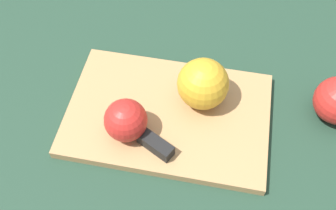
# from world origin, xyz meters

# --- Properties ---
(ground_plane) EXTENTS (4.00, 4.00, 0.00)m
(ground_plane) POSITION_xyz_m (0.00, 0.00, 0.00)
(ground_plane) COLOR #1E3828
(cutting_board) EXTENTS (0.36, 0.26, 0.02)m
(cutting_board) POSITION_xyz_m (0.00, 0.00, 0.01)
(cutting_board) COLOR #A37A4C
(cutting_board) RESTS_ON ground_plane
(apple_half_left) EXTENTS (0.09, 0.09, 0.09)m
(apple_half_left) POSITION_xyz_m (-0.05, -0.04, 0.06)
(apple_half_left) COLOR gold
(apple_half_left) RESTS_ON cutting_board
(apple_half_right) EXTENTS (0.07, 0.07, 0.07)m
(apple_half_right) POSITION_xyz_m (0.05, 0.06, 0.05)
(apple_half_right) COLOR red
(apple_half_right) RESTS_ON cutting_board
(knife) EXTENTS (0.13, 0.07, 0.02)m
(knife) POSITION_xyz_m (0.01, 0.07, 0.03)
(knife) COLOR silver
(knife) RESTS_ON cutting_board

